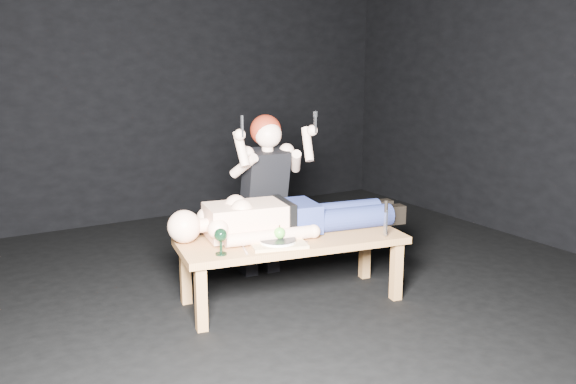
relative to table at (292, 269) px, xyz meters
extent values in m
plane|color=black|center=(0.09, 0.10, -0.23)|extent=(5.00, 5.00, 0.00)
plane|color=black|center=(0.09, 2.60, 1.27)|extent=(5.00, 0.00, 5.00)
cube|color=#A1713F|center=(0.00, 0.00, 0.00)|extent=(1.57, 0.80, 0.45)
cube|color=tan|center=(-0.17, -0.10, 0.24)|extent=(0.40, 0.33, 0.02)
cylinder|color=white|center=(-0.17, -0.10, 0.25)|extent=(0.29, 0.29, 0.02)
sphere|color=green|center=(-0.15, -0.09, 0.30)|extent=(0.08, 0.08, 0.08)
cube|color=#B2B2B7|center=(-0.40, -0.09, 0.23)|extent=(0.06, 0.16, 0.01)
cube|color=#B2B2B7|center=(0.00, -0.15, 0.23)|extent=(0.05, 0.16, 0.01)
cube|color=#B2B2B7|center=(-0.02, -0.09, 0.23)|extent=(0.11, 0.13, 0.01)
camera|label=1|loc=(-1.98, -3.30, 1.40)|focal=37.71mm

